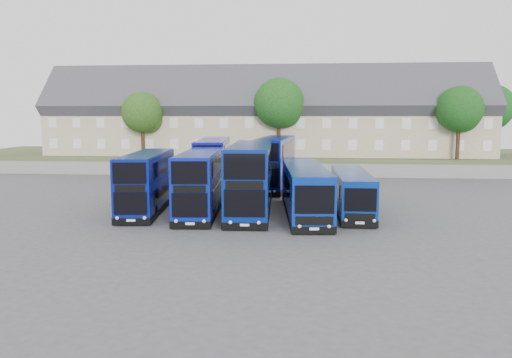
# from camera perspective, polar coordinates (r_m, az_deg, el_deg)

# --- Properties ---
(ground) EXTENTS (120.00, 120.00, 0.00)m
(ground) POSITION_cam_1_polar(r_m,az_deg,el_deg) (33.44, -2.79, -4.63)
(ground) COLOR #49494E
(ground) RESTS_ON ground
(retaining_wall) EXTENTS (70.00, 0.40, 1.50)m
(retaining_wall) POSITION_cam_1_polar(r_m,az_deg,el_deg) (56.92, 0.52, 1.08)
(retaining_wall) COLOR slate
(retaining_wall) RESTS_ON ground
(earth_bank) EXTENTS (80.00, 20.00, 2.00)m
(earth_bank) POSITION_cam_1_polar(r_m,az_deg,el_deg) (66.82, 1.21, 2.22)
(earth_bank) COLOR #404E2C
(earth_bank) RESTS_ON ground
(terrace_row) EXTENTS (54.00, 10.40, 11.20)m
(terrace_row) POSITION_cam_1_polar(r_m,az_deg,el_deg) (62.57, 0.98, 7.00)
(terrace_row) COLOR tan
(terrace_row) RESTS_ON earth_bank
(dd_front_left) EXTENTS (3.46, 10.68, 4.17)m
(dd_front_left) POSITION_cam_1_polar(r_m,az_deg,el_deg) (36.86, -12.34, -0.45)
(dd_front_left) COLOR navy
(dd_front_left) RESTS_ON ground
(dd_front_mid) EXTENTS (3.28, 11.06, 4.33)m
(dd_front_mid) POSITION_cam_1_polar(r_m,az_deg,el_deg) (35.48, -6.32, -0.48)
(dd_front_mid) COLOR #08199F
(dd_front_mid) RESTS_ON ground
(dd_front_right) EXTENTS (3.27, 12.27, 4.84)m
(dd_front_right) POSITION_cam_1_polar(r_m,az_deg,el_deg) (35.48, -0.62, -0.03)
(dd_front_right) COLOR navy
(dd_front_right) RESTS_ON ground
(dd_rear_left) EXTENTS (3.77, 11.84, 4.63)m
(dd_rear_left) POSITION_cam_1_polar(r_m,az_deg,el_deg) (47.23, -4.92, 1.64)
(dd_rear_left) COLOR #080AA3
(dd_rear_left) RESTS_ON ground
(dd_rear_right) EXTENTS (3.77, 12.17, 4.77)m
(dd_rear_right) POSITION_cam_1_polar(r_m,az_deg,el_deg) (47.70, 2.11, 1.80)
(dd_rear_right) COLOR #071287
(dd_rear_right) RESTS_ON ground
(coach_east_a) EXTENTS (3.61, 12.58, 3.39)m
(coach_east_a) POSITION_cam_1_polar(r_m,az_deg,el_deg) (34.86, 5.61, -1.38)
(coach_east_a) COLOR navy
(coach_east_a) RESTS_ON ground
(coach_east_b) EXTENTS (2.28, 10.73, 2.93)m
(coach_east_b) POSITION_cam_1_polar(r_m,az_deg,el_deg) (36.12, 10.84, -1.55)
(coach_east_b) COLOR navy
(coach_east_b) RESTS_ON ground
(tree_west) EXTENTS (4.80, 4.80, 7.65)m
(tree_west) POSITION_cam_1_polar(r_m,az_deg,el_deg) (60.37, -12.71, 7.25)
(tree_west) COLOR #382314
(tree_west) RESTS_ON earth_bank
(tree_mid) EXTENTS (5.76, 5.76, 9.18)m
(tree_mid) POSITION_cam_1_polar(r_m,az_deg,el_deg) (58.07, 2.80, 8.43)
(tree_mid) COLOR #382314
(tree_mid) RESTS_ON earth_bank
(tree_east) EXTENTS (5.12, 5.12, 8.16)m
(tree_east) POSITION_cam_1_polar(r_m,az_deg,el_deg) (60.15, 22.34, 7.21)
(tree_east) COLOR #382314
(tree_east) RESTS_ON earth_bank
(tree_far) EXTENTS (5.44, 5.44, 8.67)m
(tree_far) POSITION_cam_1_polar(r_m,az_deg,el_deg) (68.70, 25.44, 7.27)
(tree_far) COLOR #382314
(tree_far) RESTS_ON earth_bank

